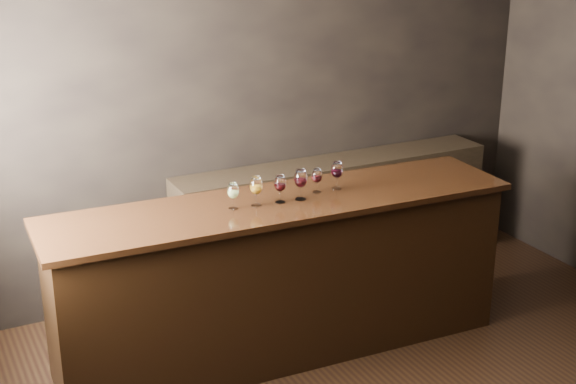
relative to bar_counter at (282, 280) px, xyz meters
name	(u,v)px	position (x,y,z in m)	size (l,w,h in m)	color
room_shell	(383,132)	(0.14, -0.96, 1.27)	(5.02, 4.52, 2.81)	black
bar_counter	(282,280)	(0.00, 0.00, 0.00)	(3.09, 0.67, 1.08)	black
bar_top	(282,203)	(0.00, 0.00, 0.56)	(3.20, 0.74, 0.04)	black
back_bar_shelf	(334,217)	(0.96, 0.95, -0.04)	(2.76, 0.40, 0.99)	black
glass_white	(233,191)	(-0.35, 0.00, 0.70)	(0.07, 0.07, 0.17)	white
glass_amber	(256,186)	(-0.19, -0.02, 0.72)	(0.08, 0.08, 0.20)	white
glass_red_a	(280,184)	(-0.03, -0.03, 0.71)	(0.08, 0.08, 0.19)	white
glass_red_b	(301,179)	(0.12, -0.04, 0.72)	(0.09, 0.09, 0.21)	white
glass_red_c	(317,176)	(0.28, 0.03, 0.70)	(0.07, 0.07, 0.17)	white
glass_red_d	(337,171)	(0.44, 0.03, 0.71)	(0.08, 0.08, 0.20)	white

